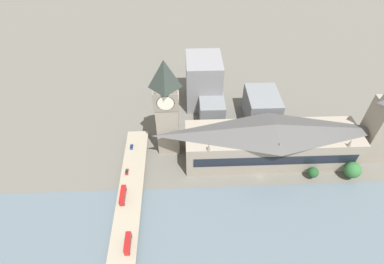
{
  "coord_description": "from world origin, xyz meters",
  "views": [
    {
      "loc": [
        -111.31,
        46.47,
        148.17
      ],
      "look_at": [
        21.43,
        41.37,
        20.16
      ],
      "focal_mm": 28.0,
      "sensor_mm": 36.0,
      "label": 1
    }
  ],
  "objects_px": {
    "parliament_hall": "(271,142)",
    "car_southbound_lead": "(127,172)",
    "victoria_tower": "(382,126)",
    "double_decker_bus_lead": "(123,195)",
    "road_bridge": "(125,235)",
    "double_decker_bus_rear": "(128,243)",
    "clock_tower": "(167,106)",
    "car_northbound_lead": "(132,147)"
  },
  "relations": [
    {
      "from": "clock_tower",
      "to": "double_decker_bus_rear",
      "type": "relative_size",
      "value": 6.24
    },
    {
      "from": "clock_tower",
      "to": "victoria_tower",
      "type": "xyz_separation_m",
      "value": [
        -12.19,
        -129.71,
        -9.91
      ]
    },
    {
      "from": "parliament_hall",
      "to": "car_southbound_lead",
      "type": "height_order",
      "value": "parliament_hall"
    },
    {
      "from": "parliament_hall",
      "to": "car_northbound_lead",
      "type": "xyz_separation_m",
      "value": [
        8.32,
        89.01,
        -9.55
      ]
    },
    {
      "from": "car_southbound_lead",
      "to": "clock_tower",
      "type": "bearing_deg",
      "value": -45.67
    },
    {
      "from": "parliament_hall",
      "to": "road_bridge",
      "type": "relative_size",
      "value": 0.7
    },
    {
      "from": "victoria_tower",
      "to": "double_decker_bus_lead",
      "type": "relative_size",
      "value": 4.76
    },
    {
      "from": "victoria_tower",
      "to": "double_decker_bus_lead",
      "type": "distance_m",
      "value": 159.02
    },
    {
      "from": "double_decker_bus_rear",
      "to": "car_northbound_lead",
      "type": "bearing_deg",
      "value": 4.77
    },
    {
      "from": "double_decker_bus_rear",
      "to": "victoria_tower",
      "type": "bearing_deg",
      "value": -68.41
    },
    {
      "from": "victoria_tower",
      "to": "car_northbound_lead",
      "type": "distance_m",
      "value": 156.01
    },
    {
      "from": "road_bridge",
      "to": "car_southbound_lead",
      "type": "distance_m",
      "value": 40.25
    },
    {
      "from": "clock_tower",
      "to": "car_northbound_lead",
      "type": "distance_m",
      "value": 39.36
    },
    {
      "from": "parliament_hall",
      "to": "double_decker_bus_rear",
      "type": "distance_m",
      "value": 102.35
    },
    {
      "from": "parliament_hall",
      "to": "car_southbound_lead",
      "type": "relative_size",
      "value": 24.05
    },
    {
      "from": "double_decker_bus_rear",
      "to": "car_southbound_lead",
      "type": "xyz_separation_m",
      "value": [
        46.31,
        6.24,
        -2.02
      ]
    },
    {
      "from": "double_decker_bus_lead",
      "to": "car_southbound_lead",
      "type": "relative_size",
      "value": 2.59
    },
    {
      "from": "victoria_tower",
      "to": "car_northbound_lead",
      "type": "height_order",
      "value": "victoria_tower"
    },
    {
      "from": "clock_tower",
      "to": "double_decker_bus_rear",
      "type": "xyz_separation_m",
      "value": [
        -71.09,
        19.13,
        -28.35
      ]
    },
    {
      "from": "clock_tower",
      "to": "road_bridge",
      "type": "relative_size",
      "value": 0.44
    },
    {
      "from": "clock_tower",
      "to": "road_bridge",
      "type": "height_order",
      "value": "clock_tower"
    },
    {
      "from": "double_decker_bus_rear",
      "to": "car_northbound_lead",
      "type": "distance_m",
      "value": 67.43
    },
    {
      "from": "victoria_tower",
      "to": "car_northbound_lead",
      "type": "relative_size",
      "value": 12.64
    },
    {
      "from": "double_decker_bus_lead",
      "to": "double_decker_bus_rear",
      "type": "height_order",
      "value": "double_decker_bus_rear"
    },
    {
      "from": "road_bridge",
      "to": "double_decker_bus_lead",
      "type": "distance_m",
      "value": 22.63
    },
    {
      "from": "victoria_tower",
      "to": "road_bridge",
      "type": "height_order",
      "value": "victoria_tower"
    },
    {
      "from": "double_decker_bus_rear",
      "to": "double_decker_bus_lead",
      "type": "bearing_deg",
      "value": 12.15
    },
    {
      "from": "victoria_tower",
      "to": "road_bridge",
      "type": "relative_size",
      "value": 0.36
    },
    {
      "from": "parliament_hall",
      "to": "car_northbound_lead",
      "type": "distance_m",
      "value": 89.91
    },
    {
      "from": "clock_tower",
      "to": "car_southbound_lead",
      "type": "relative_size",
      "value": 14.94
    },
    {
      "from": "victoria_tower",
      "to": "double_decker_bus_rear",
      "type": "distance_m",
      "value": 161.13
    },
    {
      "from": "car_southbound_lead",
      "to": "parliament_hall",
      "type": "bearing_deg",
      "value": -82.04
    },
    {
      "from": "car_northbound_lead",
      "to": "double_decker_bus_lead",
      "type": "bearing_deg",
      "value": 179.26
    },
    {
      "from": "car_northbound_lead",
      "to": "car_southbound_lead",
      "type": "relative_size",
      "value": 0.98
    },
    {
      "from": "clock_tower",
      "to": "road_bridge",
      "type": "xyz_separation_m",
      "value": [
        -64.85,
        21.88,
        -31.93
      ]
    },
    {
      "from": "double_decker_bus_lead",
      "to": "double_decker_bus_rear",
      "type": "xyz_separation_m",
      "value": [
        -28.36,
        -6.1,
        0.18
      ]
    },
    {
      "from": "double_decker_bus_rear",
      "to": "car_southbound_lead",
      "type": "relative_size",
      "value": 2.39
    },
    {
      "from": "parliament_hall",
      "to": "double_decker_bus_lead",
      "type": "bearing_deg",
      "value": 108.81
    },
    {
      "from": "road_bridge",
      "to": "double_decker_bus_rear",
      "type": "height_order",
      "value": "double_decker_bus_rear"
    },
    {
      "from": "road_bridge",
      "to": "double_decker_bus_rear",
      "type": "relative_size",
      "value": 14.32
    },
    {
      "from": "parliament_hall",
      "to": "clock_tower",
      "type": "height_order",
      "value": "clock_tower"
    },
    {
      "from": "parliament_hall",
      "to": "victoria_tower",
      "type": "xyz_separation_m",
      "value": [
        0.05,
        -65.43,
        10.91
      ]
    }
  ]
}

